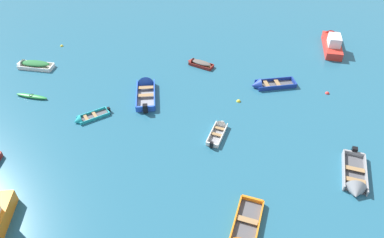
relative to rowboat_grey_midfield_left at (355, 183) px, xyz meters
name	(u,v)px	position (x,y,z in m)	size (l,w,h in m)	color
rowboat_grey_midfield_left	(355,183)	(0.00, 0.00, 0.00)	(2.66, 4.37, 1.36)	#4C4C51
rowboat_maroon_near_left	(197,63)	(-9.89, 15.40, 0.03)	(2.80, 2.13, 0.84)	#99754C
rowboat_deep_blue_outer_left	(264,85)	(-3.94, 11.46, -0.02)	(4.21, 1.78, 1.19)	#4C4C51
rowboat_white_back_row_left	(30,65)	(-26.35, 15.30, 0.09)	(3.98, 1.86, 1.11)	beige
motor_launch_red_back_row_right	(332,42)	(4.60, 18.76, 0.37)	(2.72, 6.00, 1.98)	red
rowboat_blue_distant_center	(146,88)	(-14.65, 11.16, 0.04)	(1.90, 4.95, 1.46)	gray
kayak_green_near_right	(32,96)	(-24.54, 10.22, -0.07)	(3.03, 1.22, 0.29)	#288C3D
rowboat_turquoise_near_camera	(84,119)	(-19.27, 7.05, -0.08)	(2.91, 2.24, 0.87)	#4C4C51
rowboat_white_midfield_right	(220,129)	(-8.46, 5.61, -0.05)	(1.94, 3.14, 0.88)	gray
mooring_buoy_between_boats_left	(238,101)	(-6.52, 9.27, -0.21)	(0.36, 0.36, 0.36)	yellow
mooring_buoy_between_boats_right	(327,94)	(1.51, 10.28, -0.21)	(0.36, 0.36, 0.36)	red
mooring_buoy_far_field	(62,46)	(-24.45, 19.56, -0.21)	(0.32, 0.32, 0.32)	yellow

